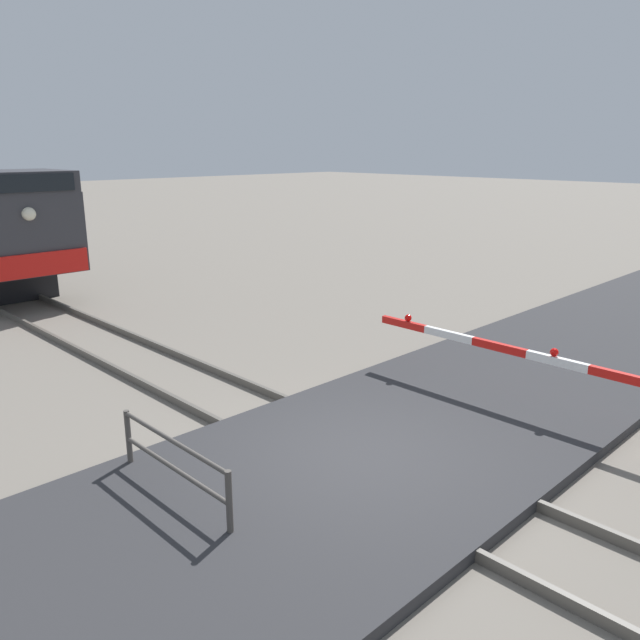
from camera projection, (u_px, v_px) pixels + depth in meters
ground_plane at (361, 465)px, 9.17m from camera, size 160.00×160.00×0.00m
rail_track_left at (326, 478)px, 8.66m from camera, size 0.08×80.00×0.15m
rail_track_right at (392, 444)px, 9.63m from camera, size 0.08×80.00×0.15m
road_surface at (361, 459)px, 9.15m from camera, size 36.00×4.78×0.17m
crossing_gate at (618, 394)px, 9.64m from camera, size 0.36×6.00×1.31m
guard_railing at (173, 462)px, 7.98m from camera, size 0.08×2.44×0.95m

